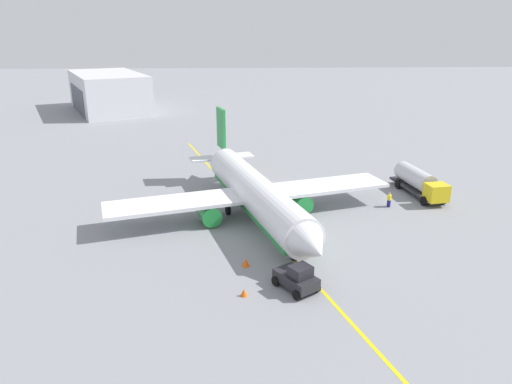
{
  "coord_description": "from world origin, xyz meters",
  "views": [
    {
      "loc": [
        47.64,
        -2.26,
        19.7
      ],
      "look_at": [
        0.0,
        0.0,
        3.0
      ],
      "focal_mm": 33.13,
      "sensor_mm": 36.0,
      "label": 1
    }
  ],
  "objects_px": {
    "airplane": "(255,193)",
    "refueling_worker": "(389,200)",
    "pushback_tug": "(297,278)",
    "fuel_tanker": "(419,182)",
    "safety_cone_nose": "(244,292)",
    "safety_cone_wingtip": "(246,262)"
  },
  "relations": [
    {
      "from": "pushback_tug",
      "to": "safety_cone_wingtip",
      "type": "relative_size",
      "value": 5.54
    },
    {
      "from": "airplane",
      "to": "refueling_worker",
      "type": "relative_size",
      "value": 18.94
    },
    {
      "from": "refueling_worker",
      "to": "safety_cone_nose",
      "type": "bearing_deg",
      "value": -43.02
    },
    {
      "from": "refueling_worker",
      "to": "pushback_tug",
      "type": "bearing_deg",
      "value": -36.4
    },
    {
      "from": "refueling_worker",
      "to": "safety_cone_wingtip",
      "type": "xyz_separation_m",
      "value": [
        13.61,
        -16.94,
        -0.45
      ]
    },
    {
      "from": "fuel_tanker",
      "to": "pushback_tug",
      "type": "bearing_deg",
      "value": -39.75
    },
    {
      "from": "safety_cone_nose",
      "to": "safety_cone_wingtip",
      "type": "height_order",
      "value": "safety_cone_wingtip"
    },
    {
      "from": "pushback_tug",
      "to": "safety_cone_nose",
      "type": "relative_size",
      "value": 6.71
    },
    {
      "from": "safety_cone_wingtip",
      "to": "airplane",
      "type": "bearing_deg",
      "value": 173.59
    },
    {
      "from": "airplane",
      "to": "pushback_tug",
      "type": "distance_m",
      "value": 15.74
    },
    {
      "from": "fuel_tanker",
      "to": "safety_cone_wingtip",
      "type": "distance_m",
      "value": 28.02
    },
    {
      "from": "refueling_worker",
      "to": "safety_cone_wingtip",
      "type": "height_order",
      "value": "refueling_worker"
    },
    {
      "from": "fuel_tanker",
      "to": "refueling_worker",
      "type": "height_order",
      "value": "fuel_tanker"
    },
    {
      "from": "fuel_tanker",
      "to": "safety_cone_nose",
      "type": "distance_m",
      "value": 31.46
    },
    {
      "from": "airplane",
      "to": "refueling_worker",
      "type": "distance_m",
      "value": 15.93
    },
    {
      "from": "airplane",
      "to": "safety_cone_wingtip",
      "type": "height_order",
      "value": "airplane"
    },
    {
      "from": "fuel_tanker",
      "to": "safety_cone_nose",
      "type": "relative_size",
      "value": 16.89
    },
    {
      "from": "fuel_tanker",
      "to": "pushback_tug",
      "type": "relative_size",
      "value": 2.52
    },
    {
      "from": "safety_cone_wingtip",
      "to": "fuel_tanker",
      "type": "bearing_deg",
      "value": 128.7
    },
    {
      "from": "fuel_tanker",
      "to": "pushback_tug",
      "type": "distance_m",
      "value": 28.0
    },
    {
      "from": "pushback_tug",
      "to": "refueling_worker",
      "type": "relative_size",
      "value": 2.4
    },
    {
      "from": "refueling_worker",
      "to": "safety_cone_nose",
      "type": "height_order",
      "value": "refueling_worker"
    }
  ]
}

